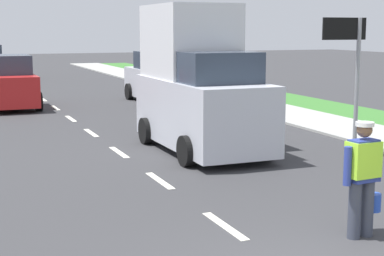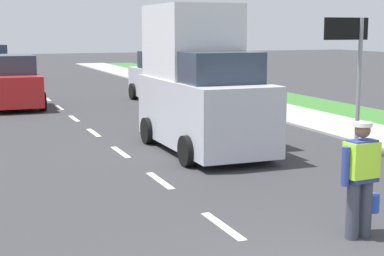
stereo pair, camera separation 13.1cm
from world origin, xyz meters
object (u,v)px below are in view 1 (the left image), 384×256
at_px(lane_direction_sign, 349,53).
at_px(car_parked_far, 159,79).
at_px(delivery_truck, 199,84).
at_px(car_oncoming_second, 9,84).
at_px(road_worker, 363,173).

relative_size(lane_direction_sign, car_parked_far, 0.76).
distance_m(delivery_truck, car_oncoming_second, 10.62).
bearing_deg(car_oncoming_second, lane_direction_sign, -61.77).
bearing_deg(car_parked_far, lane_direction_sign, -87.14).
xyz_separation_m(delivery_truck, car_parked_far, (2.33, 9.71, -0.66)).
height_order(lane_direction_sign, car_parked_far, lane_direction_sign).
height_order(road_worker, car_parked_far, car_parked_far).
bearing_deg(delivery_truck, lane_direction_sign, -34.15).
relative_size(road_worker, delivery_truck, 0.36).
height_order(road_worker, delivery_truck, delivery_truck).
distance_m(road_worker, car_oncoming_second, 17.10).
xyz_separation_m(lane_direction_sign, car_parked_far, (-0.58, 11.69, -1.46)).
bearing_deg(lane_direction_sign, road_worker, -123.86).
bearing_deg(car_parked_far, delivery_truck, -103.51).
xyz_separation_m(delivery_truck, car_oncoming_second, (-3.51, 10.00, -0.69)).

